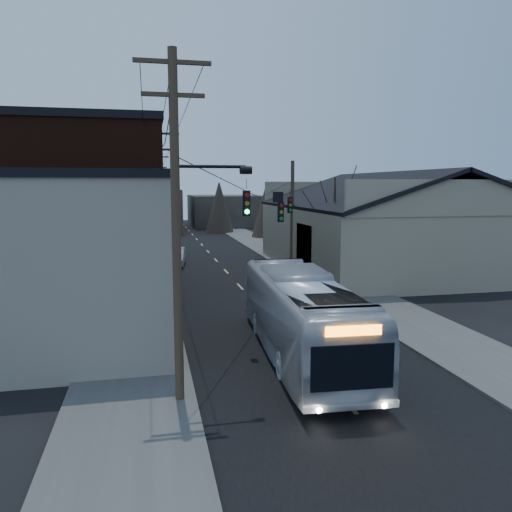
{
  "coord_description": "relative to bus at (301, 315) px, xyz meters",
  "views": [
    {
      "loc": [
        -5.79,
        -11.83,
        6.65
      ],
      "look_at": [
        -0.37,
        13.29,
        3.0
      ],
      "focal_mm": 35.0,
      "sensor_mm": 36.0,
      "label": 1
    }
  ],
  "objects": [
    {
      "name": "utility_lines",
      "position": [
        -3.02,
        17.9,
        3.31
      ],
      "size": [
        11.24,
        45.28,
        10.5
      ],
      "color": "#382B1E",
      "rests_on": "ground"
    },
    {
      "name": "road_surface",
      "position": [
        0.09,
        23.76,
        -1.63
      ],
      "size": [
        9.0,
        110.0,
        0.02
      ],
      "primitive_type": "cube",
      "color": "black",
      "rests_on": "ground"
    },
    {
      "name": "parked_car",
      "position": [
        -3.65,
        23.5,
        -0.9
      ],
      "size": [
        2.11,
        4.66,
        1.48
      ],
      "primitive_type": "imported",
      "rotation": [
        0.0,
        0.0,
        -0.12
      ],
      "color": "#A5A8AC",
      "rests_on": "ground"
    },
    {
      "name": "ground",
      "position": [
        0.09,
        -6.24,
        -1.64
      ],
      "size": [
        160.0,
        160.0,
        0.0
      ],
      "primitive_type": "plane",
      "color": "black",
      "rests_on": "ground"
    },
    {
      "name": "bare_tree",
      "position": [
        6.59,
        13.76,
        1.96
      ],
      "size": [
        0.4,
        0.4,
        7.2
      ],
      "primitive_type": "cone",
      "color": "black",
      "rests_on": "ground"
    },
    {
      "name": "sidewalk_left",
      "position": [
        -6.41,
        23.76,
        -1.58
      ],
      "size": [
        4.0,
        110.0,
        0.12
      ],
      "primitive_type": "cube",
      "color": "#474744",
      "rests_on": "ground"
    },
    {
      "name": "building_left_far",
      "position": [
        -9.41,
        29.76,
        1.86
      ],
      "size": [
        9.0,
        14.0,
        7.0
      ],
      "primitive_type": "cube",
      "color": "#302B26",
      "rests_on": "ground"
    },
    {
      "name": "building_brick",
      "position": [
        -9.91,
        13.76,
        3.36
      ],
      "size": [
        10.0,
        12.0,
        10.0
      ],
      "primitive_type": "cube",
      "color": "black",
      "rests_on": "ground"
    },
    {
      "name": "building_far_right",
      "position": [
        7.09,
        63.76,
        0.86
      ],
      "size": [
        12.0,
        14.0,
        5.0
      ],
      "primitive_type": "cube",
      "color": "#302B26",
      "rests_on": "ground"
    },
    {
      "name": "bus",
      "position": [
        0.0,
        0.0,
        0.0
      ],
      "size": [
        3.43,
        11.92,
        3.28
      ],
      "primitive_type": "imported",
      "rotation": [
        0.0,
        0.0,
        3.08
      ],
      "color": "#B5BAC2",
      "rests_on": "ground"
    },
    {
      "name": "sidewalk_right",
      "position": [
        6.59,
        23.76,
        -1.58
      ],
      "size": [
        4.0,
        110.0,
        0.12
      ],
      "primitive_type": "cube",
      "color": "#474744",
      "rests_on": "ground"
    },
    {
      "name": "warehouse",
      "position": [
        13.09,
        18.76,
        1.06
      ],
      "size": [
        16.16,
        20.6,
        7.73
      ],
      "color": "gray",
      "rests_on": "ground"
    },
    {
      "name": "building_clapboard",
      "position": [
        -8.91,
        2.76,
        1.86
      ],
      "size": [
        8.0,
        8.0,
        7.0
      ],
      "primitive_type": "cube",
      "color": "gray",
      "rests_on": "ground"
    },
    {
      "name": "building_far_left",
      "position": [
        -5.91,
        58.76,
        1.36
      ],
      "size": [
        10.0,
        12.0,
        6.0
      ],
      "primitive_type": "cube",
      "color": "#302B26",
      "rests_on": "ground"
    }
  ]
}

